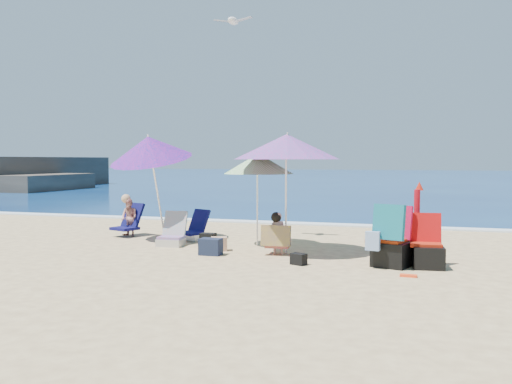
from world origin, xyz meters
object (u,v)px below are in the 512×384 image
(person_left, at_px, (129,217))
(umbrella_blue, at_px, (150,148))
(camp_chair_right, at_px, (390,244))
(umbrella_striped, at_px, (259,164))
(seagull, at_px, (233,21))
(chair_rainbow, at_px, (172,237))
(person_center, at_px, (277,234))
(chair_navy, at_px, (194,232))
(furled_umbrella, at_px, (417,217))
(umbrella_turquoise, at_px, (287,147))
(camp_chair_left, at_px, (427,252))

(person_left, bearing_deg, umbrella_blue, -28.57)
(camp_chair_right, distance_m, person_left, 6.15)
(umbrella_striped, height_order, seagull, seagull)
(chair_rainbow, height_order, seagull, seagull)
(person_center, xyz_separation_m, person_left, (-3.82, 1.36, 0.05))
(person_left, bearing_deg, chair_navy, -1.50)
(person_left, relative_size, seagull, 1.11)
(furled_umbrella, bearing_deg, chair_navy, 166.90)
(person_center, bearing_deg, chair_navy, 149.19)
(seagull, bearing_deg, person_left, -174.74)
(seagull, bearing_deg, camp_chair_right, -31.71)
(person_center, distance_m, seagull, 4.78)
(umbrella_striped, bearing_deg, chair_rainbow, -162.79)
(umbrella_blue, relative_size, person_center, 3.09)
(umbrella_blue, bearing_deg, seagull, 20.98)
(chair_rainbow, xyz_separation_m, camp_chair_right, (4.33, -0.96, 0.19))
(furled_umbrella, distance_m, chair_navy, 4.79)
(umbrella_turquoise, distance_m, camp_chair_left, 3.09)
(chair_navy, relative_size, camp_chair_right, 0.77)
(umbrella_blue, bearing_deg, camp_chair_left, -13.79)
(umbrella_turquoise, xyz_separation_m, umbrella_blue, (-3.18, 0.72, 0.01))
(umbrella_turquoise, relative_size, umbrella_striped, 1.18)
(umbrella_turquoise, height_order, person_left, umbrella_turquoise)
(furled_umbrella, relative_size, chair_navy, 1.70)
(chair_rainbow, xyz_separation_m, person_left, (-1.52, 0.94, 0.25))
(chair_rainbow, distance_m, person_left, 1.80)
(umbrella_turquoise, xyz_separation_m, camp_chair_right, (1.91, -0.76, -1.59))
(chair_navy, bearing_deg, umbrella_blue, -156.55)
(camp_chair_left, bearing_deg, camp_chair_right, -171.39)
(camp_chair_left, relative_size, seagull, 1.01)
(chair_navy, distance_m, chair_rainbow, 0.90)
(umbrella_turquoise, xyz_separation_m, camp_chair_left, (2.48, -0.67, -1.71))
(chair_navy, height_order, chair_rainbow, chair_rainbow)
(umbrella_blue, bearing_deg, umbrella_turquoise, -12.79)
(chair_navy, relative_size, seagull, 0.92)
(umbrella_striped, distance_m, chair_rainbow, 2.28)
(chair_rainbow, bearing_deg, person_center, -10.37)
(umbrella_turquoise, height_order, furled_umbrella, umbrella_turquoise)
(camp_chair_right, bearing_deg, chair_rainbow, 167.53)
(umbrella_blue, distance_m, furled_umbrella, 5.68)
(person_center, bearing_deg, seagull, 131.47)
(camp_chair_left, distance_m, seagull, 6.29)
(person_center, bearing_deg, camp_chair_left, -9.78)
(chair_navy, bearing_deg, camp_chair_right, -23.62)
(umbrella_striped, distance_m, camp_chair_left, 3.79)
(chair_rainbow, relative_size, seagull, 0.79)
(umbrella_blue, relative_size, furled_umbrella, 1.79)
(furled_umbrella, relative_size, chair_rainbow, 1.99)
(chair_rainbow, bearing_deg, person_left, 148.40)
(umbrella_turquoise, distance_m, chair_rainbow, 3.02)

